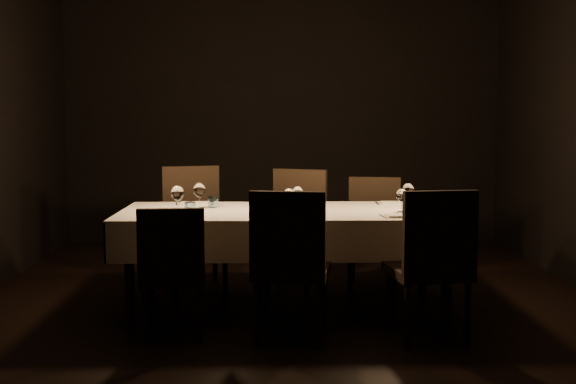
{
  "coord_description": "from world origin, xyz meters",
  "views": [
    {
      "loc": [
        -0.12,
        -5.4,
        1.46
      ],
      "look_at": [
        0.0,
        0.0,
        0.9
      ],
      "focal_mm": 45.0,
      "sensor_mm": 36.0,
      "label": 1
    }
  ],
  "objects_px": {
    "dining_table": "(288,220)",
    "chair_near_right": "(432,259)",
    "chair_near_center": "(290,259)",
    "chair_far_center": "(295,223)",
    "chair_far_left": "(194,222)",
    "chair_near_left": "(172,266)",
    "chair_far_right": "(374,226)"
  },
  "relations": [
    {
      "from": "chair_far_left",
      "to": "chair_far_center",
      "type": "distance_m",
      "value": 0.88
    },
    {
      "from": "chair_far_left",
      "to": "chair_far_right",
      "type": "xyz_separation_m",
      "value": [
        1.56,
        -0.0,
        -0.05
      ]
    },
    {
      "from": "chair_near_center",
      "to": "chair_near_right",
      "type": "xyz_separation_m",
      "value": [
        0.92,
        -0.02,
        0.0
      ]
    },
    {
      "from": "chair_near_center",
      "to": "chair_far_center",
      "type": "bearing_deg",
      "value": -83.78
    },
    {
      "from": "chair_near_left",
      "to": "chair_far_right",
      "type": "xyz_separation_m",
      "value": [
        1.53,
        1.53,
        0.03
      ]
    },
    {
      "from": "chair_far_left",
      "to": "chair_far_center",
      "type": "xyz_separation_m",
      "value": [
        0.88,
        -0.01,
        -0.01
      ]
    },
    {
      "from": "chair_near_center",
      "to": "chair_far_center",
      "type": "relative_size",
      "value": 0.99
    },
    {
      "from": "chair_far_center",
      "to": "dining_table",
      "type": "bearing_deg",
      "value": -74.56
    },
    {
      "from": "chair_far_left",
      "to": "chair_near_left",
      "type": "bearing_deg",
      "value": -104.92
    },
    {
      "from": "chair_near_center",
      "to": "chair_near_left",
      "type": "bearing_deg",
      "value": 4.85
    },
    {
      "from": "chair_near_right",
      "to": "chair_far_right",
      "type": "relative_size",
      "value": 1.07
    },
    {
      "from": "dining_table",
      "to": "chair_far_right",
      "type": "relative_size",
      "value": 2.68
    },
    {
      "from": "chair_near_center",
      "to": "chair_far_right",
      "type": "distance_m",
      "value": 1.76
    },
    {
      "from": "dining_table",
      "to": "chair_near_right",
      "type": "distance_m",
      "value": 1.25
    },
    {
      "from": "chair_near_left",
      "to": "chair_far_left",
      "type": "height_order",
      "value": "chair_far_left"
    },
    {
      "from": "chair_near_left",
      "to": "chair_far_right",
      "type": "bearing_deg",
      "value": -139.97
    },
    {
      "from": "chair_near_left",
      "to": "chair_far_center",
      "type": "bearing_deg",
      "value": -124.12
    },
    {
      "from": "chair_near_left",
      "to": "chair_far_center",
      "type": "relative_size",
      "value": 0.88
    },
    {
      "from": "chair_near_right",
      "to": "chair_far_left",
      "type": "distance_m",
      "value": 2.35
    },
    {
      "from": "chair_far_center",
      "to": "chair_far_right",
      "type": "relative_size",
      "value": 1.07
    },
    {
      "from": "chair_near_left",
      "to": "chair_near_right",
      "type": "xyz_separation_m",
      "value": [
        1.69,
        -0.08,
        0.06
      ]
    },
    {
      "from": "chair_near_right",
      "to": "chair_far_center",
      "type": "height_order",
      "value": "chair_far_center"
    },
    {
      "from": "chair_far_right",
      "to": "dining_table",
      "type": "bearing_deg",
      "value": -124.79
    },
    {
      "from": "chair_near_left",
      "to": "chair_near_right",
      "type": "bearing_deg",
      "value": 172.38
    },
    {
      "from": "chair_near_center",
      "to": "chair_far_center",
      "type": "xyz_separation_m",
      "value": [
        0.08,
        1.58,
        0.0
      ]
    },
    {
      "from": "chair_near_right",
      "to": "chair_far_center",
      "type": "relative_size",
      "value": 1.0
    },
    {
      "from": "chair_near_left",
      "to": "chair_near_center",
      "type": "distance_m",
      "value": 0.77
    },
    {
      "from": "chair_near_left",
      "to": "chair_far_center",
      "type": "distance_m",
      "value": 1.74
    },
    {
      "from": "dining_table",
      "to": "chair_far_left",
      "type": "height_order",
      "value": "chair_far_left"
    },
    {
      "from": "dining_table",
      "to": "chair_far_right",
      "type": "distance_m",
      "value": 1.09
    },
    {
      "from": "chair_near_right",
      "to": "chair_far_right",
      "type": "distance_m",
      "value": 1.62
    },
    {
      "from": "chair_near_right",
      "to": "chair_far_left",
      "type": "height_order",
      "value": "chair_far_left"
    }
  ]
}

